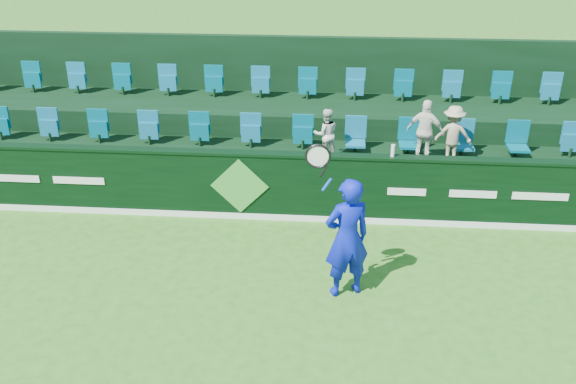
# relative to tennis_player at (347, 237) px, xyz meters

# --- Properties ---
(ground) EXTENTS (60.00, 60.00, 0.00)m
(ground) POSITION_rel_tennis_player_xyz_m (-1.98, -1.62, -1.00)
(ground) COLOR #2C6718
(ground) RESTS_ON ground
(sponsor_hoarding) EXTENTS (16.00, 0.25, 1.35)m
(sponsor_hoarding) POSITION_rel_tennis_player_xyz_m (-1.98, 2.38, -0.33)
(sponsor_hoarding) COLOR black
(sponsor_hoarding) RESTS_ON ground
(stand_tier_front) EXTENTS (16.00, 2.00, 0.80)m
(stand_tier_front) POSITION_rel_tennis_player_xyz_m (-1.98, 3.48, -0.60)
(stand_tier_front) COLOR black
(stand_tier_front) RESTS_ON ground
(stand_tier_back) EXTENTS (16.00, 1.80, 1.30)m
(stand_tier_back) POSITION_rel_tennis_player_xyz_m (-1.98, 5.38, -0.35)
(stand_tier_back) COLOR black
(stand_tier_back) RESTS_ON ground
(stand_rear) EXTENTS (16.00, 4.10, 2.60)m
(stand_rear) POSITION_rel_tennis_player_xyz_m (-1.98, 5.82, 0.22)
(stand_rear) COLOR black
(stand_rear) RESTS_ON ground
(seat_row_front) EXTENTS (13.50, 0.50, 0.60)m
(seat_row_front) POSITION_rel_tennis_player_xyz_m (-1.98, 3.88, 0.10)
(seat_row_front) COLOR #10668A
(seat_row_front) RESTS_ON stand_tier_front
(seat_row_back) EXTENTS (13.50, 0.50, 0.60)m
(seat_row_back) POSITION_rel_tennis_player_xyz_m (-1.98, 5.68, 0.60)
(seat_row_back) COLOR #10668A
(seat_row_back) RESTS_ON stand_tier_back
(tennis_player) EXTENTS (1.15, 0.71, 2.62)m
(tennis_player) POSITION_rel_tennis_player_xyz_m (0.00, 0.00, 0.00)
(tennis_player) COLOR #0B17C0
(tennis_player) RESTS_ON ground
(spectator_left) EXTENTS (0.59, 0.50, 1.04)m
(spectator_left) POSITION_rel_tennis_player_xyz_m (-0.41, 3.50, 0.32)
(spectator_left) COLOR silver
(spectator_left) RESTS_ON stand_tier_front
(spectator_middle) EXTENTS (0.80, 0.56, 1.27)m
(spectator_middle) POSITION_rel_tennis_player_xyz_m (1.53, 3.50, 0.43)
(spectator_middle) COLOR white
(spectator_middle) RESTS_ON stand_tier_front
(spectator_right) EXTENTS (0.78, 0.48, 1.16)m
(spectator_right) POSITION_rel_tennis_player_xyz_m (2.06, 3.50, 0.38)
(spectator_right) COLOR tan
(spectator_right) RESTS_ON stand_tier_front
(towel) EXTENTS (0.36, 0.24, 0.05)m
(towel) POSITION_rel_tennis_player_xyz_m (-0.51, 2.38, 0.38)
(towel) COLOR white
(towel) RESTS_ON sponsor_hoarding
(drinks_bottle) EXTENTS (0.07, 0.07, 0.23)m
(drinks_bottle) POSITION_rel_tennis_player_xyz_m (0.82, 2.38, 0.46)
(drinks_bottle) COLOR white
(drinks_bottle) RESTS_ON sponsor_hoarding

